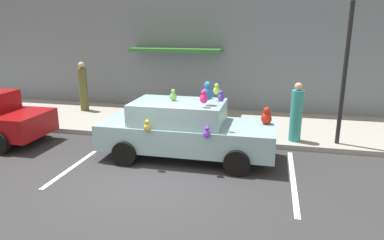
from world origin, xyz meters
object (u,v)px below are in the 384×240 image
at_px(street_lamp_post, 347,54).
at_px(pedestrian_walking_past, 296,114).
at_px(teddy_bear_on_sidewalk, 137,119).
at_px(pedestrian_near_shopfront, 83,88).
at_px(plush_covered_car, 185,129).

distance_m(street_lamp_post, pedestrian_walking_past, 2.13).
xyz_separation_m(teddy_bear_on_sidewalk, street_lamp_post, (6.23, -0.05, 2.22)).
distance_m(teddy_bear_on_sidewalk, pedestrian_near_shopfront, 3.71).
relative_size(street_lamp_post, pedestrian_walking_past, 2.43).
relative_size(plush_covered_car, teddy_bear_on_sidewalk, 6.13).
relative_size(plush_covered_car, pedestrian_walking_past, 2.64).
xyz_separation_m(plush_covered_car, teddy_bear_on_sidewalk, (-2.08, 1.76, -0.30)).
height_order(plush_covered_car, teddy_bear_on_sidewalk, plush_covered_car).
xyz_separation_m(teddy_bear_on_sidewalk, pedestrian_walking_past, (5.03, -0.07, 0.46)).
distance_m(plush_covered_car, street_lamp_post, 4.88).
bearing_deg(street_lamp_post, pedestrian_walking_past, -178.76).
bearing_deg(pedestrian_walking_past, teddy_bear_on_sidewalk, 179.19).
distance_m(teddy_bear_on_sidewalk, street_lamp_post, 6.61).
bearing_deg(plush_covered_car, pedestrian_near_shopfront, 143.59).
height_order(street_lamp_post, pedestrian_near_shopfront, street_lamp_post).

